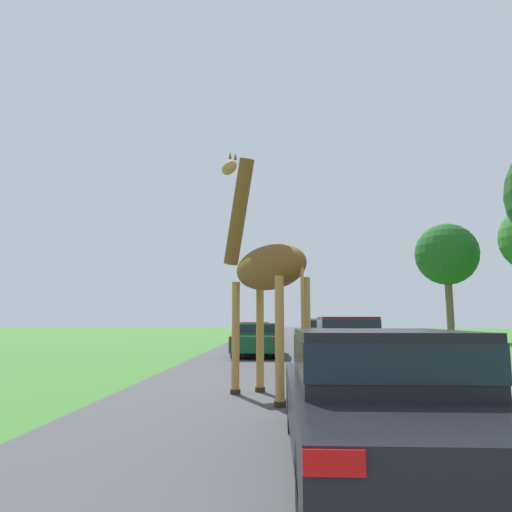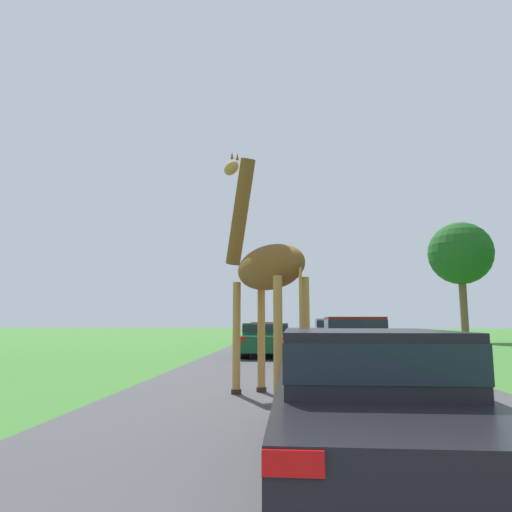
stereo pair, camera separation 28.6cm
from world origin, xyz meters
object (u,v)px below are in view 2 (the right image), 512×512
Objects in this scene: car_queue_right at (334,332)px; tree_right_cluster at (460,254)px; car_lead_maroon at (366,394)px; car_queue_left at (354,341)px; car_far_ahead at (266,338)px; car_verge_right at (266,332)px; giraffe_near_road at (264,266)px.

tree_right_cluster is (9.27, 7.91, 5.03)m from car_queue_right.
car_queue_left is (1.17, 9.74, 0.09)m from car_lead_maroon.
car_queue_left is at bearing 83.17° from car_lead_maroon.
car_far_ahead is at bearing -121.05° from car_queue_right.
car_far_ahead is at bearing 126.84° from car_queue_left.
car_verge_right is at bearing -161.25° from tree_right_cluster.
car_lead_maroon is at bearing -111.64° from tree_right_cluster.
car_far_ahead is 1.00× the size of car_verge_right.
tree_right_cluster is (12.38, 13.06, 5.13)m from car_far_ahead.
car_queue_left reaches higher than car_verge_right.
car_queue_right is at bearing -139.54° from tree_right_cluster.
tree_right_cluster is (12.92, 4.38, 5.13)m from car_verge_right.
car_queue_right is (1.33, 18.82, 0.09)m from car_lead_maroon.
car_verge_right is at bearing 59.42° from giraffe_near_road.
car_far_ahead is 8.70m from car_verge_right.
car_far_ahead is 18.71m from tree_right_cluster.
giraffe_near_road is 18.48m from car_verge_right.
car_lead_maroon is 18.86m from car_queue_right.
car_queue_left is at bearing -119.06° from tree_right_cluster.
car_queue_left is at bearing -91.03° from car_queue_right.
car_queue_left is (-0.16, -9.07, -0.01)m from car_queue_right.
giraffe_near_road is 0.64× the size of tree_right_cluster.
car_queue_left reaches higher than car_far_ahead.
car_queue_right is 1.04× the size of car_queue_left.
car_queue_right reaches higher than car_far_ahead.
car_far_ahead is (-2.94, 3.92, -0.10)m from car_queue_left.
tree_right_cluster reaches higher than car_queue_left.
car_far_ahead is at bearing 97.38° from car_lead_maroon.
car_lead_maroon reaches higher than car_verge_right.
giraffe_near_road is 1.28× the size of car_queue_left.
giraffe_near_road is at bearing -112.81° from car_queue_left.
tree_right_cluster is at bearing 68.36° from car_lead_maroon.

